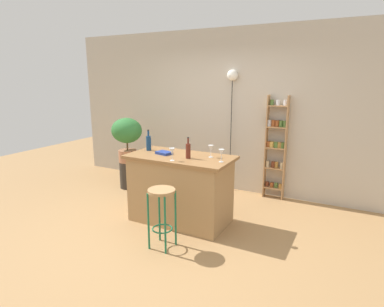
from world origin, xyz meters
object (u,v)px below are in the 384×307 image
object	(u,v)px
bar_stool	(162,205)
wine_glass_right	(211,149)
cookbook	(164,153)
plant_stool	(129,175)
wine_glass_center	(172,152)
wine_glass_left	(221,153)
spice_shelf	(276,147)
bottle_wine_red	(188,150)
potted_plant	(127,134)
bottle_soda_blue	(149,143)
pendant_globe_light	(232,78)

from	to	relation	value
bar_stool	wine_glass_right	xyz separation A→B (m)	(0.23, 0.85, 0.53)
bar_stool	cookbook	size ratio (longest dim) A/B	3.45
plant_stool	wine_glass_center	size ratio (longest dim) A/B	2.98
bar_stool	wine_glass_left	bearing A→B (deg)	56.89
spice_shelf	bottle_wine_red	bearing A→B (deg)	-115.88
wine_glass_left	wine_glass_center	xyz separation A→B (m)	(-0.58, -0.23, 0.00)
plant_stool	wine_glass_left	size ratio (longest dim) A/B	2.98
potted_plant	cookbook	distance (m)	1.53
spice_shelf	potted_plant	world-z (taller)	spice_shelf
plant_stool	wine_glass_center	world-z (taller)	wine_glass_center
bottle_soda_blue	spice_shelf	bearing A→B (deg)	43.55
bottle_soda_blue	bar_stool	bearing A→B (deg)	-47.64
potted_plant	wine_glass_right	distance (m)	2.06
plant_stool	cookbook	world-z (taller)	cookbook
spice_shelf	wine_glass_center	size ratio (longest dim) A/B	10.44
potted_plant	spice_shelf	bearing A→B (deg)	16.25
plant_stool	spice_shelf	bearing A→B (deg)	16.25
wine_glass_left	cookbook	bearing A→B (deg)	178.26
potted_plant	cookbook	xyz separation A→B (m)	(1.30, -0.81, -0.03)
potted_plant	cookbook	size ratio (longest dim) A/B	3.80
bottle_wine_red	wine_glass_left	xyz separation A→B (m)	(0.46, 0.03, 0.01)
bottle_soda_blue	wine_glass_left	size ratio (longest dim) A/B	1.84
wine_glass_left	pendant_globe_light	distance (m)	1.89
wine_glass_left	pendant_globe_light	xyz separation A→B (m)	(-0.48, 1.58, 0.91)
spice_shelf	wine_glass_center	bearing A→B (deg)	-116.59
bottle_soda_blue	bottle_wine_red	size ratio (longest dim) A/B	1.07
wine_glass_center	cookbook	bearing A→B (deg)	138.38
wine_glass_center	wine_glass_left	bearing A→B (deg)	21.43
plant_stool	cookbook	xyz separation A→B (m)	(1.30, -0.81, 0.72)
wine_glass_center	wine_glass_right	size ratio (longest dim) A/B	1.00
bar_stool	spice_shelf	distance (m)	2.40
wine_glass_center	pendant_globe_light	world-z (taller)	pendant_globe_light
bar_stool	potted_plant	distance (m)	2.34
plant_stool	wine_glass_center	bearing A→B (deg)	-33.79
potted_plant	wine_glass_left	distance (m)	2.32
plant_stool	wine_glass_left	world-z (taller)	wine_glass_left
bottle_soda_blue	cookbook	xyz separation A→B (m)	(0.33, -0.10, -0.10)
bar_stool	wine_glass_right	world-z (taller)	wine_glass_right
spice_shelf	plant_stool	size ratio (longest dim) A/B	3.50
bar_stool	wine_glass_right	bearing A→B (deg)	74.89
bottle_soda_blue	cookbook	world-z (taller)	bottle_soda_blue
plant_stool	bar_stool	bearing A→B (deg)	-41.55
spice_shelf	bottle_wine_red	distance (m)	1.77
spice_shelf	cookbook	size ratio (longest dim) A/B	8.15
wine_glass_center	bottle_wine_red	bearing A→B (deg)	58.04
spice_shelf	wine_glass_center	xyz separation A→B (m)	(-0.89, -1.79, 0.19)
spice_shelf	bottle_wine_red	world-z (taller)	spice_shelf
spice_shelf	wine_glass_right	world-z (taller)	spice_shelf
bottle_wine_red	plant_stool	bearing A→B (deg)	153.26
pendant_globe_light	potted_plant	bearing A→B (deg)	-156.05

